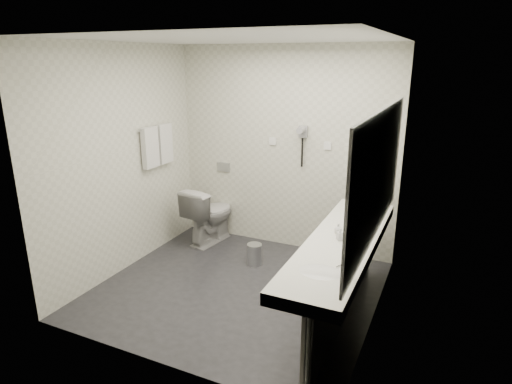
% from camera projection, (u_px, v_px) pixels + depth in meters
% --- Properties ---
extents(floor, '(2.80, 2.80, 0.00)m').
position_uv_depth(floor, '(237.00, 289.00, 4.59)').
color(floor, '#232327').
rests_on(floor, ground).
extents(ceiling, '(2.80, 2.80, 0.00)m').
position_uv_depth(ceiling, '(234.00, 39.00, 3.85)').
color(ceiling, silver).
rests_on(ceiling, wall_back).
extents(wall_back, '(2.80, 0.00, 2.80)m').
position_uv_depth(wall_back, '(284.00, 150.00, 5.35)').
color(wall_back, beige).
rests_on(wall_back, floor).
extents(wall_front, '(2.80, 0.00, 2.80)m').
position_uv_depth(wall_front, '(152.00, 217.00, 3.10)').
color(wall_front, beige).
rests_on(wall_front, floor).
extents(wall_left, '(0.00, 2.60, 2.60)m').
position_uv_depth(wall_left, '(123.00, 161.00, 4.78)').
color(wall_left, beige).
rests_on(wall_left, floor).
extents(wall_right, '(0.00, 2.60, 2.60)m').
position_uv_depth(wall_right, '(383.00, 192.00, 3.66)').
color(wall_right, beige).
rests_on(wall_right, floor).
extents(vanity_counter, '(0.55, 2.20, 0.10)m').
position_uv_depth(vanity_counter, '(342.00, 245.00, 3.73)').
color(vanity_counter, silver).
rests_on(vanity_counter, floor).
extents(vanity_panel, '(0.03, 2.15, 0.75)m').
position_uv_depth(vanity_panel, '(342.00, 289.00, 3.85)').
color(vanity_panel, '#999591').
rests_on(vanity_panel, floor).
extents(vanity_post_near, '(0.06, 0.06, 0.75)m').
position_uv_depth(vanity_post_near, '(308.00, 361.00, 2.93)').
color(vanity_post_near, silver).
rests_on(vanity_post_near, floor).
extents(vanity_post_far, '(0.06, 0.06, 0.75)m').
position_uv_depth(vanity_post_far, '(368.00, 246.00, 4.74)').
color(vanity_post_far, silver).
rests_on(vanity_post_far, floor).
extents(mirror, '(0.02, 2.20, 1.05)m').
position_uv_depth(mirror, '(379.00, 175.00, 3.44)').
color(mirror, '#B2BCC6').
rests_on(mirror, wall_right).
extents(basin_near, '(0.40, 0.31, 0.05)m').
position_uv_depth(basin_near, '(320.00, 274.00, 3.16)').
color(basin_near, silver).
rests_on(basin_near, vanity_counter).
extents(basin_far, '(0.40, 0.31, 0.05)m').
position_uv_depth(basin_far, '(358.00, 217.00, 4.29)').
color(basin_far, silver).
rests_on(basin_far, vanity_counter).
extents(faucet_near, '(0.04, 0.04, 0.15)m').
position_uv_depth(faucet_near, '(347.00, 268.00, 3.05)').
color(faucet_near, silver).
rests_on(faucet_near, vanity_counter).
extents(faucet_far, '(0.04, 0.04, 0.15)m').
position_uv_depth(faucet_far, '(379.00, 211.00, 4.18)').
color(faucet_far, silver).
rests_on(faucet_far, vanity_counter).
extents(soap_bottle_a, '(0.07, 0.07, 0.11)m').
position_uv_depth(soap_bottle_a, '(340.00, 234.00, 3.69)').
color(soap_bottle_a, white).
rests_on(soap_bottle_a, vanity_counter).
extents(soap_bottle_b, '(0.09, 0.09, 0.09)m').
position_uv_depth(soap_bottle_b, '(338.00, 228.00, 3.83)').
color(soap_bottle_b, white).
rests_on(soap_bottle_b, vanity_counter).
extents(glass_left, '(0.07, 0.07, 0.11)m').
position_uv_depth(glass_left, '(365.00, 229.00, 3.81)').
color(glass_left, silver).
rests_on(glass_left, vanity_counter).
extents(toilet, '(0.53, 0.80, 0.76)m').
position_uv_depth(toilet, '(210.00, 214.00, 5.68)').
color(toilet, silver).
rests_on(toilet, floor).
extents(flush_plate, '(0.18, 0.02, 0.12)m').
position_uv_depth(flush_plate, '(224.00, 167.00, 5.77)').
color(flush_plate, '#B2B5BA').
rests_on(flush_plate, wall_back).
extents(pedal_bin, '(0.18, 0.18, 0.24)m').
position_uv_depth(pedal_bin, '(254.00, 255.00, 5.10)').
color(pedal_bin, '#B2B5BA').
rests_on(pedal_bin, floor).
extents(bin_lid, '(0.17, 0.17, 0.02)m').
position_uv_depth(bin_lid, '(254.00, 245.00, 5.06)').
color(bin_lid, '#B2B5BA').
rests_on(bin_lid, pedal_bin).
extents(towel_rail, '(0.02, 0.62, 0.02)m').
position_uv_depth(towel_rail, '(156.00, 127.00, 5.15)').
color(towel_rail, silver).
rests_on(towel_rail, wall_left).
extents(towel_near, '(0.07, 0.24, 0.48)m').
position_uv_depth(towel_near, '(150.00, 148.00, 5.09)').
color(towel_near, silver).
rests_on(towel_near, towel_rail).
extents(towel_far, '(0.07, 0.24, 0.48)m').
position_uv_depth(towel_far, '(165.00, 143.00, 5.34)').
color(towel_far, silver).
rests_on(towel_far, towel_rail).
extents(dryer_cradle, '(0.10, 0.04, 0.14)m').
position_uv_depth(dryer_cradle, '(303.00, 132.00, 5.15)').
color(dryer_cradle, gray).
rests_on(dryer_cradle, wall_back).
extents(dryer_barrel, '(0.08, 0.14, 0.08)m').
position_uv_depth(dryer_barrel, '(301.00, 130.00, 5.08)').
color(dryer_barrel, gray).
rests_on(dryer_barrel, dryer_cradle).
extents(dryer_cord, '(0.02, 0.02, 0.35)m').
position_uv_depth(dryer_cord, '(302.00, 152.00, 5.21)').
color(dryer_cord, black).
rests_on(dryer_cord, dryer_cradle).
extents(switch_plate_a, '(0.09, 0.02, 0.09)m').
position_uv_depth(switch_plate_a, '(273.00, 141.00, 5.37)').
color(switch_plate_a, silver).
rests_on(switch_plate_a, wall_back).
extents(switch_plate_b, '(0.09, 0.02, 0.09)m').
position_uv_depth(switch_plate_b, '(328.00, 146.00, 5.09)').
color(switch_plate_b, silver).
rests_on(switch_plate_b, wall_back).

